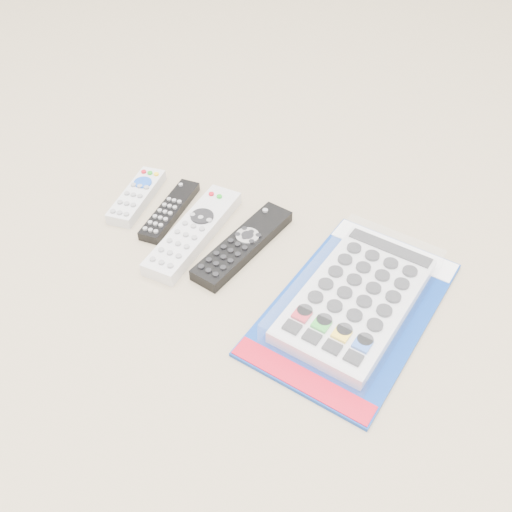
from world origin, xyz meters
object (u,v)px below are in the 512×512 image
at_px(remote_small_grey, 137,196).
at_px(jumbo_remote_packaged, 356,298).
at_px(remote_slim_black, 170,210).
at_px(remote_silver_dvd, 194,232).
at_px(remote_large_black, 243,245).

height_order(remote_small_grey, jumbo_remote_packaged, jumbo_remote_packaged).
bearing_deg(jumbo_remote_packaged, remote_slim_black, 177.58).
xyz_separation_m(remote_slim_black, jumbo_remote_packaged, (0.34, -0.06, 0.01)).
bearing_deg(remote_silver_dvd, remote_large_black, 6.25).
bearing_deg(remote_small_grey, remote_silver_dvd, -24.58).
bearing_deg(remote_large_black, remote_slim_black, -178.80).
relative_size(remote_small_grey, remote_slim_black, 0.95).
relative_size(remote_silver_dvd, jumbo_remote_packaged, 0.63).
distance_m(remote_slim_black, remote_silver_dvd, 0.07).
height_order(remote_slim_black, remote_large_black, remote_large_black).
height_order(remote_large_black, jumbo_remote_packaged, jumbo_remote_packaged).
xyz_separation_m(remote_small_grey, remote_large_black, (0.22, -0.03, -0.00)).
bearing_deg(remote_large_black, remote_small_grey, -177.62).
distance_m(remote_silver_dvd, jumbo_remote_packaged, 0.28).
bearing_deg(remote_large_black, jumbo_remote_packaged, -0.37).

